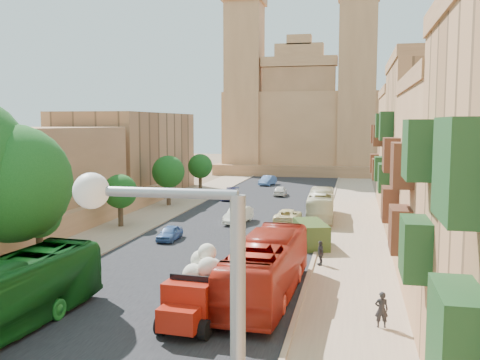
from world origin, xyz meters
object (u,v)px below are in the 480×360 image
at_px(bus_red_east, 267,268).
at_px(red_truck, 201,288).
at_px(church, 302,119).
at_px(car_white_b, 280,191).
at_px(car_white_a, 238,215).
at_px(street_tree_b, 120,192).
at_px(olive_pickup, 311,234).
at_px(pedestrian_c, 320,253).
at_px(street_tree_a, 38,215).
at_px(car_blue_b, 268,180).
at_px(car_dkblue, 230,194).
at_px(street_tree_c, 168,172).
at_px(car_cream, 288,216).
at_px(bus_cream_east, 321,205).
at_px(car_blue_a, 170,233).
at_px(pedestrian_a, 381,310).
at_px(street_tree_d, 200,166).

bearing_deg(bus_red_east, red_truck, 58.29).
height_order(church, car_white_b, church).
xyz_separation_m(church, car_white_a, (-0.50, -51.00, -8.80)).
xyz_separation_m(street_tree_b, car_white_b, (10.67, 21.99, -2.39)).
bearing_deg(olive_pickup, pedestrian_c, -78.83).
relative_size(street_tree_a, car_white_a, 1.04).
bearing_deg(car_blue_b, car_dkblue, -87.25).
height_order(street_tree_b, street_tree_c, street_tree_c).
bearing_deg(red_truck, street_tree_c, 112.18).
bearing_deg(car_cream, red_truck, 90.26).
distance_m(car_dkblue, pedestrian_c, 29.23).
xyz_separation_m(street_tree_c, bus_cream_east, (16.50, -4.87, -2.26)).
bearing_deg(car_blue_a, car_white_a, 66.76).
bearing_deg(church, pedestrian_c, -83.28).
xyz_separation_m(street_tree_a, bus_red_east, (15.26, -3.93, -1.44)).
relative_size(street_tree_b, bus_cream_east, 0.47).
bearing_deg(church, street_tree_c, -103.21).
bearing_deg(pedestrian_c, pedestrian_a, -4.39).
bearing_deg(church, car_dkblue, -96.98).
bearing_deg(car_dkblue, red_truck, -82.85).
bearing_deg(pedestrian_a, red_truck, -2.24).
height_order(car_white_a, car_cream, car_white_a).
height_order(street_tree_d, bus_cream_east, street_tree_d).
bearing_deg(red_truck, street_tree_b, 123.36).
bearing_deg(car_white_b, pedestrian_a, 101.75).
bearing_deg(street_tree_a, red_truck, -30.32).
bearing_deg(church, street_tree_d, -108.09).
bearing_deg(street_tree_d, bus_cream_east, -45.63).
distance_m(church, street_tree_c, 44.17).
xyz_separation_m(car_white_b, pedestrian_c, (6.83, -31.06, 0.17)).
bearing_deg(street_tree_b, pedestrian_a, -42.14).
height_order(street_tree_a, bus_cream_east, street_tree_a).
height_order(street_tree_d, car_blue_b, street_tree_d).
relative_size(church, car_dkblue, 8.55).
xyz_separation_m(street_tree_b, car_blue_b, (7.39, 32.63, -2.31)).
bearing_deg(car_blue_a, car_cream, 49.82).
distance_m(street_tree_a, bus_cream_east, 25.32).
bearing_deg(car_white_b, car_blue_b, -74.99).
height_order(street_tree_a, street_tree_d, street_tree_d).
distance_m(street_tree_a, pedestrian_c, 17.88).
xyz_separation_m(car_blue_a, car_dkblue, (-0.47, 21.86, 0.07)).
bearing_deg(street_tree_b, street_tree_a, -90.00).
relative_size(street_tree_c, red_truck, 0.92).
distance_m(olive_pickup, bus_cream_east, 11.14).
xyz_separation_m(car_blue_a, car_white_b, (4.73, 26.28, 0.05)).
bearing_deg(pedestrian_a, car_blue_a, -52.02).
xyz_separation_m(street_tree_d, car_blue_b, (7.39, 8.63, -2.56)).
distance_m(street_tree_a, olive_pickup, 18.46).
distance_m(street_tree_b, car_blue_b, 33.53).
height_order(red_truck, car_blue_b, red_truck).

